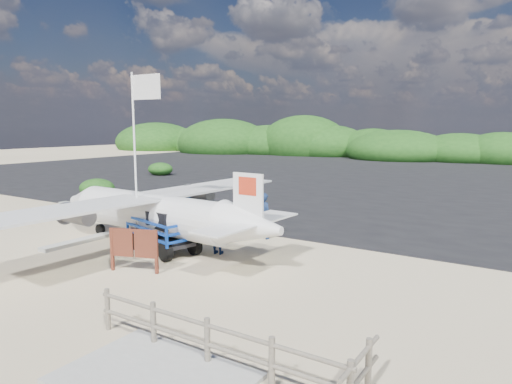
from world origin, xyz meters
TOP-DOWN VIEW (x-y plane):
  - ground at (0.00, 0.00)m, footprint 160.00×160.00m
  - asphalt_apron at (0.00, 30.00)m, footprint 90.00×50.00m
  - lagoon at (-9.00, 1.50)m, footprint 9.00×7.00m
  - walkway_pad at (5.50, -6.00)m, footprint 3.50×2.50m
  - vegetation_band at (0.00, 55.00)m, footprint 124.00×8.00m
  - fence at (6.00, -5.00)m, footprint 6.40×2.00m
  - baggage_cart at (-0.67, 0.61)m, footprint 3.52×2.53m
  - flagpole at (-1.71, 0.28)m, footprint 1.38×0.64m
  - signboard at (0.26, -1.70)m, footprint 1.75×0.77m
  - crew_a at (1.46, 4.45)m, footprint 0.81×0.64m
  - crew_b at (-2.11, 3.67)m, footprint 0.93×0.78m
  - crew_c at (1.28, 1.48)m, footprint 0.96×0.56m

SIDE VIEW (x-z plane):
  - ground at x=0.00m, z-range 0.00..0.00m
  - asphalt_apron at x=0.00m, z-range -0.02..0.02m
  - lagoon at x=-9.00m, z-range -0.20..0.20m
  - walkway_pad at x=5.50m, z-range -0.05..0.05m
  - vegetation_band at x=0.00m, z-range -2.20..2.20m
  - fence at x=6.00m, z-range -0.55..0.55m
  - baggage_cart at x=-0.67m, z-range -0.79..0.79m
  - flagpole at x=-1.71m, z-range -3.36..3.36m
  - signboard at x=0.26m, z-range -0.74..0.74m
  - crew_c at x=1.28m, z-range 0.00..1.54m
  - crew_b at x=-2.11m, z-range 0.00..1.69m
  - crew_a at x=1.46m, z-range 0.00..1.96m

